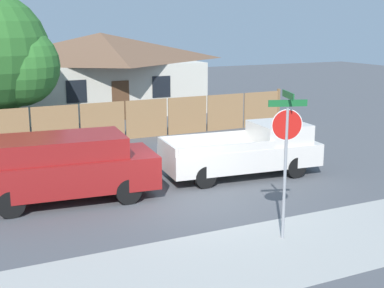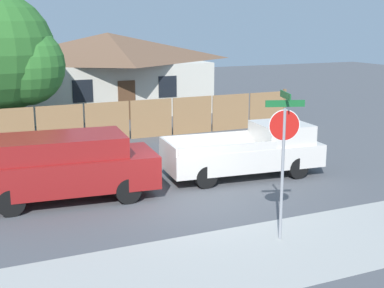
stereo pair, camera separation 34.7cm
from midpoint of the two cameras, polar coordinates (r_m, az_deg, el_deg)
The scene contains 8 objects.
ground_plane at distance 14.84m, azimuth 1.14°, elevation -6.33°, with size 80.00×80.00×0.00m, color #4C4F54.
sidewalk_strip at distance 11.93m, azimuth 8.76°, elevation -11.45°, with size 36.00×3.20×0.01m.
wooden_fence at distance 23.09m, azimuth -3.93°, elevation 2.75°, with size 13.73×0.12×1.74m.
house at distance 30.20m, azimuth -8.56°, elevation 7.74°, with size 10.69×6.92×4.30m.
oak_tree at distance 23.00m, azimuth -19.43°, elevation 8.87°, with size 5.22×4.97×6.15m.
red_suv at distance 15.25m, azimuth -12.72°, elevation -2.20°, with size 5.11×2.49×1.84m.
orange_pickup at distance 17.38m, azimuth 6.69°, elevation -0.77°, with size 5.20×2.37×1.66m.
stop_sign at distance 12.02m, azimuth 10.57°, elevation 0.29°, with size 0.84×0.76×3.41m.
Camera 2 is at (-5.90, -12.71, 4.90)m, focal length 50.00 mm.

